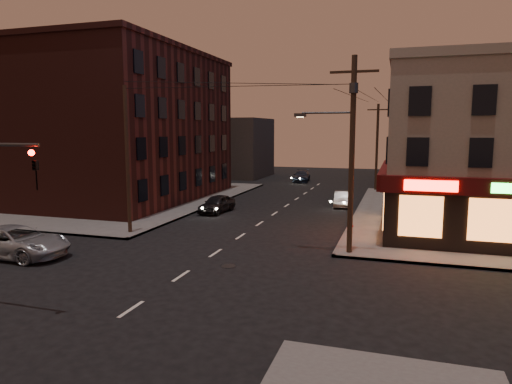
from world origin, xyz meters
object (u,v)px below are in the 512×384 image
at_px(suv_cross, 15,242).
at_px(fire_hydrant, 351,226).
at_px(sedan_near, 217,204).
at_px(sedan_mid, 342,199).
at_px(sedan_far, 301,176).

bearing_deg(suv_cross, fire_hydrant, -58.28).
height_order(sedan_near, sedan_mid, sedan_near).
relative_size(suv_cross, fire_hydrant, 7.85).
relative_size(suv_cross, sedan_near, 1.40).
distance_m(sedan_far, fire_hydrant, 29.21).
bearing_deg(fire_hydrant, sedan_near, 156.82).
height_order(suv_cross, sedan_mid, suv_cross).
relative_size(sedan_near, fire_hydrant, 5.60).
bearing_deg(sedan_mid, sedan_far, 107.43).
relative_size(sedan_mid, fire_hydrant, 5.24).
xyz_separation_m(sedan_mid, sedan_far, (-7.16, 17.25, 0.06)).
bearing_deg(sedan_far, fire_hydrant, -78.06).
distance_m(sedan_near, sedan_mid, 10.84).
bearing_deg(sedan_far, sedan_mid, -73.36).
height_order(sedan_near, sedan_far, sedan_near).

